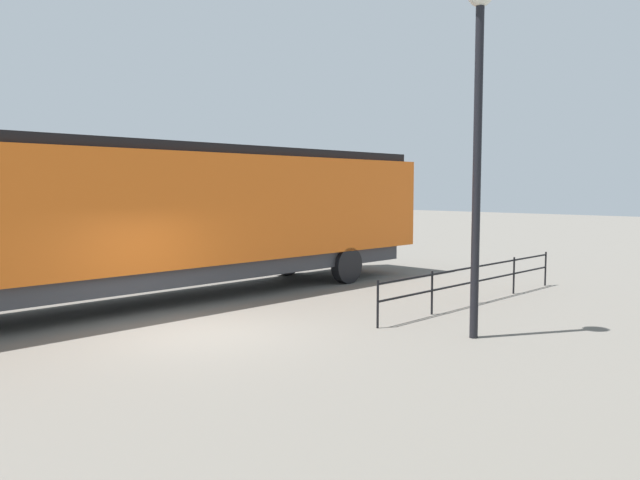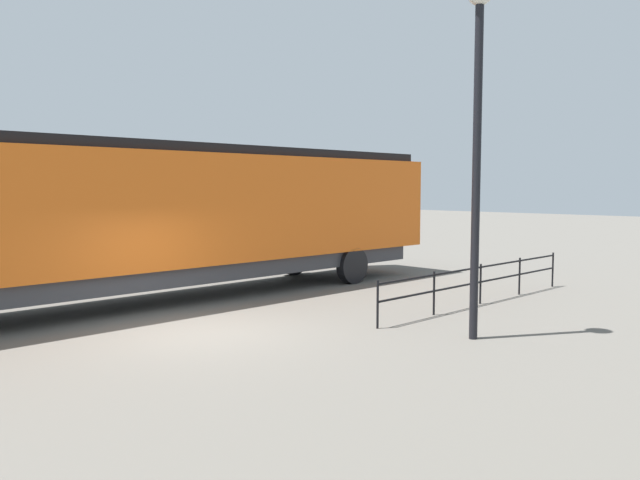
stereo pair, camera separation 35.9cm
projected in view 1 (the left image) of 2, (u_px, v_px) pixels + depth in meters
The scene contains 4 objects.
ground_plane at pixel (198, 334), 12.67m from camera, with size 120.00×120.00×0.00m, color #666059.
locomotive at pixel (175, 213), 16.37m from camera, with size 2.99×17.86×4.01m.
lamp_post at pixel (478, 96), 11.96m from camera, with size 0.50×0.50×6.79m.
platform_fence at pixel (477, 277), 15.98m from camera, with size 0.05×8.00×1.01m.
Camera 1 is at (10.41, -7.28, 2.93)m, focal length 35.59 mm.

